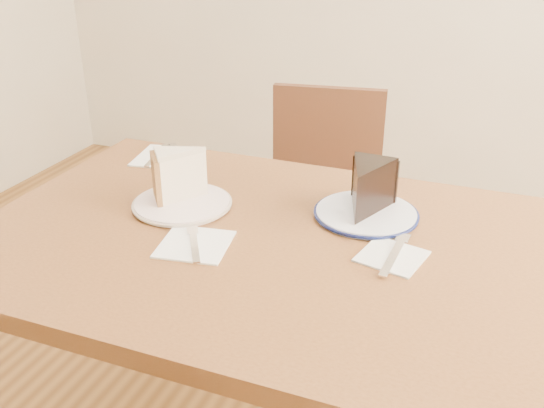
{
  "coord_description": "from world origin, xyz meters",
  "views": [
    {
      "loc": [
        0.4,
        -1.0,
        1.34
      ],
      "look_at": [
        -0.01,
        0.05,
        0.8
      ],
      "focal_mm": 40.0,
      "sensor_mm": 36.0,
      "label": 1
    }
  ],
  "objects_px": {
    "table": "(268,278)",
    "plate_navy": "(366,214)",
    "carrot_cake": "(183,176)",
    "chocolate_cake": "(366,192)",
    "chair_far": "(319,213)",
    "plate_cream": "(182,204)"
  },
  "relations": [
    {
      "from": "plate_navy",
      "to": "carrot_cake",
      "type": "xyz_separation_m",
      "value": [
        -0.4,
        -0.08,
        0.06
      ]
    },
    {
      "from": "chocolate_cake",
      "to": "chair_far",
      "type": "bearing_deg",
      "value": -61.18
    },
    {
      "from": "chocolate_cake",
      "to": "plate_navy",
      "type": "bearing_deg",
      "value": -132.28
    },
    {
      "from": "chair_far",
      "to": "plate_navy",
      "type": "xyz_separation_m",
      "value": [
        0.25,
        -0.51,
        0.28
      ]
    },
    {
      "from": "table",
      "to": "plate_navy",
      "type": "bearing_deg",
      "value": 44.61
    },
    {
      "from": "plate_cream",
      "to": "table",
      "type": "bearing_deg",
      "value": -15.16
    },
    {
      "from": "table",
      "to": "chocolate_cake",
      "type": "relative_size",
      "value": 8.7
    },
    {
      "from": "table",
      "to": "plate_navy",
      "type": "relative_size",
      "value": 5.59
    },
    {
      "from": "carrot_cake",
      "to": "chocolate_cake",
      "type": "bearing_deg",
      "value": 62.33
    },
    {
      "from": "chair_far",
      "to": "chocolate_cake",
      "type": "bearing_deg",
      "value": 107.23
    },
    {
      "from": "chair_far",
      "to": "plate_cream",
      "type": "xyz_separation_m",
      "value": [
        -0.14,
        -0.61,
        0.28
      ]
    },
    {
      "from": "chair_far",
      "to": "plate_cream",
      "type": "bearing_deg",
      "value": 68.2
    },
    {
      "from": "carrot_cake",
      "to": "chair_far",
      "type": "bearing_deg",
      "value": 127.63
    },
    {
      "from": "carrot_cake",
      "to": "plate_cream",
      "type": "bearing_deg",
      "value": -20.37
    },
    {
      "from": "carrot_cake",
      "to": "plate_navy",
      "type": "bearing_deg",
      "value": 62.76
    },
    {
      "from": "plate_navy",
      "to": "chocolate_cake",
      "type": "relative_size",
      "value": 1.56
    },
    {
      "from": "plate_cream",
      "to": "carrot_cake",
      "type": "bearing_deg",
      "value": 107.74
    },
    {
      "from": "plate_navy",
      "to": "carrot_cake",
      "type": "relative_size",
      "value": 1.97
    },
    {
      "from": "plate_cream",
      "to": "plate_navy",
      "type": "relative_size",
      "value": 0.98
    },
    {
      "from": "plate_cream",
      "to": "chocolate_cake",
      "type": "height_order",
      "value": "chocolate_cake"
    },
    {
      "from": "chair_far",
      "to": "plate_navy",
      "type": "relative_size",
      "value": 3.96
    },
    {
      "from": "plate_navy",
      "to": "chocolate_cake",
      "type": "distance_m",
      "value": 0.05
    }
  ]
}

